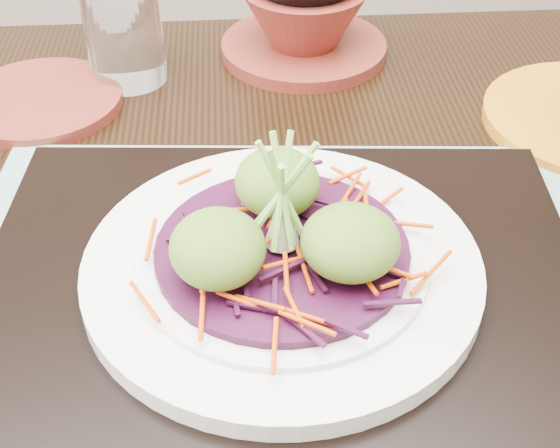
{
  "coord_description": "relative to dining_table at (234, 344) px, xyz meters",
  "views": [
    {
      "loc": [
        0.04,
        -0.49,
        1.16
      ],
      "look_at": [
        0.07,
        -0.07,
        0.82
      ],
      "focal_mm": 50.0,
      "sensor_mm": 36.0,
      "label": 1
    }
  ],
  "objects": [
    {
      "name": "water_glass",
      "position": [
        -0.1,
        0.28,
        0.16
      ],
      "size": [
        0.08,
        0.08,
        0.11
      ],
      "primitive_type": "cylinder",
      "rotation": [
        0.0,
        0.0,
        -0.12
      ],
      "color": "white",
      "rests_on": "dining_table"
    },
    {
      "name": "placemat",
      "position": [
        0.04,
        -0.05,
        0.1
      ],
      "size": [
        0.51,
        0.41,
        0.0
      ],
      "primitive_type": "cube",
      "rotation": [
        0.0,
        0.0,
        -0.08
      ],
      "color": "#7DA295",
      "rests_on": "dining_table"
    },
    {
      "name": "dining_table",
      "position": [
        0.0,
        0.0,
        0.0
      ],
      "size": [
        1.24,
        0.82,
        0.77
      ],
      "rotation": [
        0.0,
        0.0,
        0.0
      ],
      "color": "black",
      "rests_on": "ground"
    },
    {
      "name": "carrot_julienne",
      "position": [
        0.04,
        -0.05,
        0.16
      ],
      "size": [
        0.21,
        0.21,
        0.01
      ],
      "primitive_type": null,
      "color": "#D14103",
      "rests_on": "cabbage_bed"
    },
    {
      "name": "terracotta_side_plate",
      "position": [
        -0.18,
        0.23,
        0.11
      ],
      "size": [
        0.18,
        0.18,
        0.01
      ],
      "primitive_type": "cylinder",
      "rotation": [
        0.0,
        0.0,
        -0.17
      ],
      "color": "maroon",
      "rests_on": "dining_table"
    },
    {
      "name": "terracotta_bowl_set",
      "position": [
        0.09,
        0.32,
        0.14
      ],
      "size": [
        0.22,
        0.22,
        0.07
      ],
      "rotation": [
        0.0,
        0.0,
        0.31
      ],
      "color": "maroon",
      "rests_on": "dining_table"
    },
    {
      "name": "cabbage_bed",
      "position": [
        0.04,
        -0.05,
        0.15
      ],
      "size": [
        0.17,
        0.17,
        0.01
      ],
      "primitive_type": "cylinder",
      "color": "#3A0B27",
      "rests_on": "white_plate"
    },
    {
      "name": "scallion_garnish",
      "position": [
        0.04,
        -0.05,
        0.19
      ],
      "size": [
        0.06,
        0.06,
        0.09
      ],
      "primitive_type": null,
      "color": "#86C64F",
      "rests_on": "cabbage_bed"
    },
    {
      "name": "white_plate",
      "position": [
        0.04,
        -0.05,
        0.13
      ],
      "size": [
        0.27,
        0.27,
        0.02
      ],
      "color": "white",
      "rests_on": "serving_tray"
    },
    {
      "name": "serving_tray",
      "position": [
        0.04,
        -0.05,
        0.12
      ],
      "size": [
        0.44,
        0.35,
        0.02
      ],
      "primitive_type": "cube",
      "rotation": [
        0.0,
        0.0,
        -0.08
      ],
      "color": "black",
      "rests_on": "placemat"
    },
    {
      "name": "guacamole_scoops",
      "position": [
        0.04,
        -0.05,
        0.17
      ],
      "size": [
        0.15,
        0.13,
        0.05
      ],
      "color": "olive",
      "rests_on": "cabbage_bed"
    }
  ]
}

